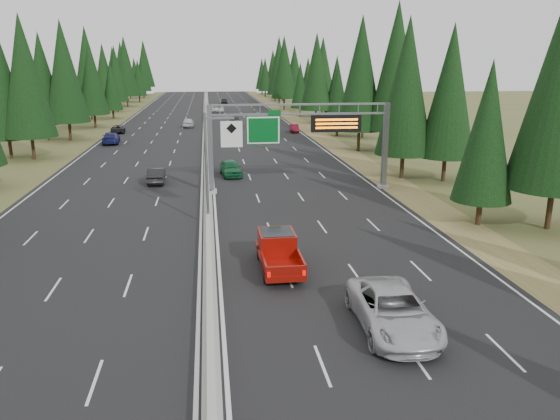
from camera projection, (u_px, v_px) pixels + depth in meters
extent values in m
cube|color=black|center=(207.00, 132.00, 91.78)|extent=(32.00, 260.00, 0.08)
cube|color=olive|center=(311.00, 130.00, 94.04)|extent=(3.60, 260.00, 0.06)
cube|color=#4C5427|center=(97.00, 134.00, 89.52)|extent=(3.60, 260.00, 0.06)
cube|color=#999893|center=(207.00, 131.00, 91.73)|extent=(0.70, 260.00, 0.30)
cube|color=#999893|center=(207.00, 128.00, 91.62)|extent=(0.30, 260.00, 0.60)
cube|color=slate|center=(210.00, 150.00, 47.74)|extent=(0.45, 0.45, 7.80)
cube|color=#999893|center=(212.00, 191.00, 48.72)|extent=(0.90, 0.90, 0.30)
cube|color=slate|center=(385.00, 146.00, 49.75)|extent=(0.45, 0.45, 7.80)
cube|color=#999893|center=(383.00, 186.00, 50.73)|extent=(0.90, 0.90, 0.30)
cube|color=slate|center=(300.00, 104.00, 47.74)|extent=(15.85, 0.35, 0.16)
cube|color=slate|center=(300.00, 114.00, 47.96)|extent=(15.85, 0.35, 0.16)
cube|color=#054C19|center=(263.00, 130.00, 47.66)|extent=(3.00, 0.10, 2.50)
cube|color=silver|center=(263.00, 130.00, 47.60)|extent=(2.85, 0.02, 2.35)
cube|color=#054C19|center=(275.00, 113.00, 47.39)|extent=(1.10, 0.10, 0.45)
cube|color=black|center=(336.00, 123.00, 48.30)|extent=(4.50, 0.40, 1.50)
cube|color=orange|center=(337.00, 120.00, 48.00)|extent=(3.80, 0.02, 0.18)
cube|color=orange|center=(337.00, 124.00, 48.09)|extent=(3.80, 0.02, 0.18)
cube|color=orange|center=(337.00, 128.00, 48.19)|extent=(3.80, 0.02, 0.18)
cylinder|color=slate|center=(207.00, 170.00, 38.10)|extent=(0.20, 0.20, 8.00)
cube|color=#999893|center=(208.00, 224.00, 39.13)|extent=(0.50, 0.50, 0.20)
cube|color=slate|center=(219.00, 118.00, 37.29)|extent=(2.00, 0.15, 0.15)
cube|color=silver|center=(232.00, 134.00, 37.56)|extent=(1.50, 0.06, 1.80)
cylinder|color=black|center=(479.00, 213.00, 39.11)|extent=(0.40, 0.40, 1.86)
cone|color=black|center=(487.00, 132.00, 37.58)|extent=(4.19, 4.19, 9.78)
cylinder|color=black|center=(550.00, 208.00, 38.15)|extent=(0.40, 0.40, 2.97)
cylinder|color=black|center=(402.00, 166.00, 54.77)|extent=(0.40, 0.40, 2.52)
cone|color=black|center=(407.00, 86.00, 52.71)|extent=(5.66, 5.66, 13.21)
cylinder|color=black|center=(444.00, 169.00, 53.81)|extent=(0.40, 0.40, 2.40)
cone|color=black|center=(450.00, 91.00, 51.84)|extent=(5.41, 5.41, 12.62)
cylinder|color=black|center=(359.00, 141.00, 71.88)|extent=(0.40, 0.40, 2.75)
cone|color=black|center=(361.00, 73.00, 69.62)|extent=(6.19, 6.19, 14.45)
cylinder|color=black|center=(392.00, 141.00, 70.27)|extent=(0.40, 0.40, 3.00)
cone|color=black|center=(396.00, 66.00, 67.82)|extent=(6.74, 6.74, 15.72)
cylinder|color=black|center=(337.00, 130.00, 86.64)|extent=(0.40, 0.40, 1.80)
cone|color=black|center=(338.00, 94.00, 85.17)|extent=(4.05, 4.05, 9.44)
cylinder|color=black|center=(363.00, 130.00, 84.67)|extent=(0.40, 0.40, 2.41)
cone|color=black|center=(365.00, 80.00, 82.70)|extent=(5.41, 5.41, 12.63)
cylinder|color=black|center=(316.00, 117.00, 103.15)|extent=(0.40, 0.40, 2.67)
cone|color=black|center=(317.00, 72.00, 100.97)|extent=(6.00, 6.00, 14.00)
cylinder|color=black|center=(336.00, 119.00, 103.09)|extent=(0.40, 0.40, 2.02)
cone|color=black|center=(337.00, 85.00, 101.43)|extent=(4.55, 4.55, 10.63)
cylinder|color=black|center=(300.00, 112.00, 117.78)|extent=(0.40, 0.40, 1.82)
cone|color=black|center=(300.00, 85.00, 116.29)|extent=(4.09, 4.09, 9.54)
cylinder|color=black|center=(322.00, 110.00, 117.47)|extent=(0.40, 0.40, 2.65)
cone|color=black|center=(323.00, 71.00, 115.30)|extent=(5.97, 5.97, 13.93)
cylinder|color=black|center=(284.00, 104.00, 133.64)|extent=(0.40, 0.40, 2.82)
cone|color=black|center=(284.00, 67.00, 131.33)|extent=(6.34, 6.34, 14.79)
cylinder|color=black|center=(308.00, 105.00, 135.15)|extent=(0.40, 0.40, 2.01)
cone|color=black|center=(308.00, 79.00, 133.50)|extent=(4.53, 4.53, 10.57)
cylinder|color=black|center=(279.00, 100.00, 149.00)|extent=(0.40, 0.40, 2.90)
cone|color=black|center=(279.00, 65.00, 146.62)|extent=(6.53, 6.53, 15.24)
cylinder|color=black|center=(294.00, 100.00, 148.74)|extent=(0.40, 0.40, 2.53)
cone|color=black|center=(294.00, 71.00, 146.66)|extent=(5.70, 5.70, 13.30)
cylinder|color=black|center=(275.00, 97.00, 164.03)|extent=(0.40, 0.40, 2.18)
cone|color=black|center=(275.00, 74.00, 162.25)|extent=(4.90, 4.90, 11.44)
cylinder|color=black|center=(283.00, 97.00, 166.81)|extent=(0.40, 0.40, 1.84)
cone|color=black|center=(283.00, 78.00, 165.30)|extent=(4.14, 4.14, 9.67)
cylinder|color=black|center=(265.00, 94.00, 182.16)|extent=(0.40, 0.40, 2.06)
cone|color=black|center=(265.00, 74.00, 180.47)|extent=(4.64, 4.64, 10.82)
cylinder|color=black|center=(282.00, 94.00, 180.53)|extent=(0.40, 0.40, 2.13)
cone|color=black|center=(282.00, 74.00, 178.78)|extent=(4.79, 4.79, 11.18)
cylinder|color=black|center=(262.00, 92.00, 195.93)|extent=(0.40, 0.40, 2.05)
cone|color=black|center=(262.00, 74.00, 194.25)|extent=(4.61, 4.61, 10.77)
cylinder|color=black|center=(273.00, 91.00, 199.89)|extent=(0.40, 0.40, 2.54)
cone|color=black|center=(273.00, 68.00, 197.81)|extent=(5.71, 5.71, 13.33)
cylinder|color=black|center=(33.00, 148.00, 65.74)|extent=(0.40, 0.40, 2.71)
cone|color=black|center=(25.00, 76.00, 63.52)|extent=(6.09, 6.09, 14.22)
cylinder|color=black|center=(10.00, 149.00, 66.23)|extent=(0.40, 0.40, 2.44)
cone|color=black|center=(2.00, 84.00, 64.23)|extent=(5.49, 5.49, 12.80)
cylinder|color=black|center=(70.00, 131.00, 81.25)|extent=(0.40, 0.40, 2.79)
cone|color=black|center=(64.00, 71.00, 78.97)|extent=(6.27, 6.27, 14.63)
cylinder|color=black|center=(48.00, 132.00, 81.84)|extent=(0.40, 0.40, 2.52)
cone|color=black|center=(42.00, 78.00, 79.77)|extent=(5.67, 5.67, 13.22)
cylinder|color=black|center=(95.00, 121.00, 97.43)|extent=(0.40, 0.40, 2.40)
cone|color=black|center=(91.00, 78.00, 95.46)|extent=(5.41, 5.41, 12.61)
cylinder|color=black|center=(70.00, 121.00, 96.29)|extent=(0.40, 0.40, 2.73)
cone|color=black|center=(65.00, 71.00, 94.05)|extent=(6.14, 6.14, 14.33)
cylinder|color=black|center=(113.00, 114.00, 112.85)|extent=(0.40, 0.40, 1.86)
cone|color=black|center=(111.00, 86.00, 111.33)|extent=(4.17, 4.17, 9.74)
cylinder|color=black|center=(91.00, 112.00, 111.71)|extent=(0.40, 0.40, 2.94)
cone|color=black|center=(87.00, 66.00, 109.30)|extent=(6.61, 6.61, 15.43)
cylinder|color=black|center=(118.00, 106.00, 129.47)|extent=(0.40, 0.40, 2.43)
cone|color=black|center=(115.00, 73.00, 127.48)|extent=(5.47, 5.47, 12.77)
cylinder|color=black|center=(106.00, 106.00, 128.83)|extent=(0.40, 0.40, 2.50)
cone|color=black|center=(104.00, 72.00, 126.78)|extent=(5.63, 5.63, 13.13)
cylinder|color=black|center=(127.00, 101.00, 143.09)|extent=(0.40, 0.40, 2.87)
cone|color=black|center=(125.00, 66.00, 140.74)|extent=(6.46, 6.46, 15.07)
cylinder|color=black|center=(116.00, 102.00, 145.22)|extent=(0.40, 0.40, 2.47)
cone|color=black|center=(114.00, 72.00, 143.20)|extent=(5.55, 5.55, 12.94)
cylinder|color=black|center=(140.00, 99.00, 159.12)|extent=(0.40, 0.40, 1.94)
cone|color=black|center=(138.00, 78.00, 157.53)|extent=(4.38, 4.38, 10.21)
cylinder|color=black|center=(124.00, 97.00, 159.77)|extent=(0.40, 0.40, 2.75)
cone|color=black|center=(121.00, 67.00, 157.52)|extent=(6.19, 6.19, 14.44)
cylinder|color=black|center=(144.00, 95.00, 177.97)|extent=(0.40, 0.40, 2.29)
cone|color=black|center=(142.00, 72.00, 176.09)|extent=(5.14, 5.14, 12.00)
cylinder|color=black|center=(130.00, 95.00, 174.66)|extent=(0.40, 0.40, 2.12)
cone|color=black|center=(129.00, 74.00, 172.92)|extent=(4.77, 4.77, 11.13)
cylinder|color=black|center=(146.00, 91.00, 191.97)|extent=(0.40, 0.40, 3.01)
cone|color=black|center=(144.00, 63.00, 189.50)|extent=(6.78, 6.78, 15.82)
cylinder|color=black|center=(136.00, 93.00, 190.32)|extent=(0.40, 0.40, 2.08)
cone|color=black|center=(135.00, 74.00, 188.62)|extent=(4.68, 4.68, 10.92)
imported|color=#B8B7BD|center=(393.00, 310.00, 23.65)|extent=(3.15, 6.56, 1.80)
cylinder|color=black|center=(266.00, 275.00, 28.82)|extent=(0.32, 0.85, 0.85)
cylinder|color=black|center=(300.00, 273.00, 29.05)|extent=(0.32, 0.85, 0.85)
cylinder|color=black|center=(260.00, 253.00, 32.18)|extent=(0.32, 0.85, 0.85)
cylinder|color=black|center=(290.00, 251.00, 32.41)|extent=(0.32, 0.85, 0.85)
cube|color=maroon|center=(279.00, 259.00, 30.62)|extent=(2.13, 5.96, 0.32)
cube|color=maroon|center=(277.00, 242.00, 31.34)|extent=(2.02, 2.34, 1.17)
cube|color=black|center=(277.00, 236.00, 31.26)|extent=(1.81, 2.02, 0.59)
cube|color=maroon|center=(264.00, 264.00, 28.87)|extent=(0.11, 2.55, 0.64)
cube|color=maroon|center=(302.00, 262.00, 29.13)|extent=(0.11, 2.55, 0.64)
cube|color=maroon|center=(286.00, 272.00, 27.78)|extent=(2.13, 0.11, 0.64)
imported|color=#176537|center=(231.00, 168.00, 55.96)|extent=(2.39, 4.93, 1.62)
imported|color=#5C0D1C|center=(294.00, 128.00, 90.80)|extent=(1.66, 4.01, 1.29)
imported|color=black|center=(235.00, 122.00, 100.19)|extent=(2.23, 5.07, 1.45)
imported|color=silver|center=(218.00, 109.00, 126.73)|extent=(2.81, 5.89, 1.62)
imported|color=black|center=(224.00, 101.00, 153.58)|extent=(1.79, 4.38, 1.49)
imported|color=black|center=(156.00, 175.00, 52.61)|extent=(1.67, 4.51, 1.47)
imported|color=navy|center=(111.00, 138.00, 78.02)|extent=(2.70, 5.72, 1.61)
imported|color=silver|center=(188.00, 123.00, 97.83)|extent=(2.05, 4.86, 1.64)
imported|color=black|center=(118.00, 129.00, 89.99)|extent=(2.60, 4.89, 1.31)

